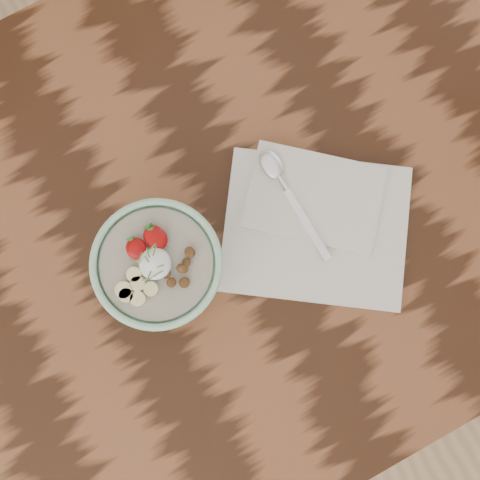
# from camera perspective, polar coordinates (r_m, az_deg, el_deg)

# --- Properties ---
(table) EXTENTS (1.60, 0.90, 0.75)m
(table) POSITION_cam_1_polar(r_m,az_deg,el_deg) (1.13, -9.73, -3.08)
(table) COLOR black
(table) RESTS_ON ground
(breakfast_bowl) EXTENTS (0.18, 0.18, 0.12)m
(breakfast_bowl) POSITION_cam_1_polar(r_m,az_deg,el_deg) (0.96, -6.91, -2.26)
(breakfast_bowl) COLOR #9FD6AF
(breakfast_bowl) RESTS_ON table
(napkin) EXTENTS (0.36, 0.34, 0.02)m
(napkin) POSITION_cam_1_polar(r_m,az_deg,el_deg) (1.03, 6.44, 1.51)
(napkin) COLOR silver
(napkin) RESTS_ON table
(spoon) EXTENTS (0.03, 0.19, 0.01)m
(spoon) POSITION_cam_1_polar(r_m,az_deg,el_deg) (1.02, 3.44, 5.22)
(spoon) COLOR silver
(spoon) RESTS_ON napkin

